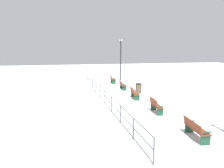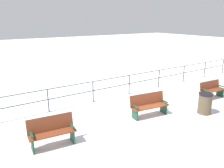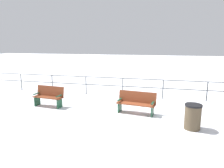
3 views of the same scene
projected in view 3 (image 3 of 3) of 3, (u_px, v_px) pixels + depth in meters
name	position (u px, v px, depth m)	size (l,w,h in m)	color
ground_plane	(135.00, 114.00, 8.51)	(80.00, 80.00, 0.00)	white
bench_second	(49.00, 96.00, 9.47)	(0.62, 1.46, 0.93)	brown
bench_third	(136.00, 102.00, 8.55)	(0.73, 1.65, 0.90)	brown
waterfront_railing	(142.00, 85.00, 11.03)	(0.05, 19.48, 1.01)	#4C5156
trash_bin	(193.00, 117.00, 6.98)	(0.57, 0.57, 0.88)	brown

